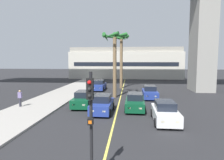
# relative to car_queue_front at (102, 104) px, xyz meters

# --- Properties ---
(sidewalk_left) EXTENTS (4.80, 80.00, 0.15)m
(sidewalk_left) POSITION_rel_car_queue_front_xyz_m (-6.72, -2.45, -0.65)
(sidewalk_left) COLOR #9E9991
(sidewalk_left) RESTS_ON ground
(lane_stripe_center) EXTENTS (0.14, 56.00, 0.01)m
(lane_stripe_center) POSITION_rel_car_queue_front_xyz_m (1.28, 5.55, -0.72)
(lane_stripe_center) COLOR #DBCC4C
(lane_stripe_center) RESTS_ON ground
(pier_building_backdrop) EXTENTS (28.95, 8.04, 8.06)m
(pier_building_backdrop) POSITION_rel_car_queue_front_xyz_m (1.28, 35.72, 3.25)
(pier_building_backdrop) COLOR beige
(pier_building_backdrop) RESTS_ON ground
(car_queue_front) EXTENTS (1.91, 4.14, 1.56)m
(car_queue_front) POSITION_rel_car_queue_front_xyz_m (0.00, 0.00, 0.00)
(car_queue_front) COLOR navy
(car_queue_front) RESTS_ON ground
(car_queue_second) EXTENTS (1.91, 4.14, 1.56)m
(car_queue_second) POSITION_rel_car_queue_front_xyz_m (-2.33, 13.20, 0.00)
(car_queue_second) COLOR navy
(car_queue_second) RESTS_ON ground
(car_queue_third) EXTENTS (1.95, 4.16, 1.56)m
(car_queue_third) POSITION_rel_car_queue_front_xyz_m (-2.24, 2.06, 0.00)
(car_queue_third) COLOR #0C4728
(car_queue_third) RESTS_ON ground
(car_queue_fourth) EXTENTS (1.84, 4.10, 1.56)m
(car_queue_fourth) POSITION_rel_car_queue_front_xyz_m (4.90, 7.07, 0.00)
(car_queue_fourth) COLOR navy
(car_queue_fourth) RESTS_ON ground
(car_queue_fifth) EXTENTS (1.88, 4.13, 1.56)m
(car_queue_fifth) POSITION_rel_car_queue_front_xyz_m (5.09, -2.26, 0.00)
(car_queue_fifth) COLOR white
(car_queue_fifth) RESTS_ON ground
(car_queue_sixth) EXTENTS (1.92, 4.15, 1.56)m
(car_queue_sixth) POSITION_rel_car_queue_front_xyz_m (2.93, 1.22, 0.00)
(car_queue_sixth) COLOR #0C4728
(car_queue_sixth) RESTS_ON ground
(traffic_light_median_near) EXTENTS (0.24, 0.37, 4.20)m
(traffic_light_median_near) POSITION_rel_car_queue_front_xyz_m (1.01, -10.13, 1.99)
(traffic_light_median_near) COLOR black
(traffic_light_median_near) RESTS_ON ground
(palm_tree_near_median) EXTENTS (3.26, 3.41, 8.08)m
(palm_tree_near_median) POSITION_rel_car_queue_front_xyz_m (0.55, 7.23, 5.51)
(palm_tree_near_median) COLOR brown
(palm_tree_near_median) RESTS_ON ground
(palm_tree_mid_median) EXTENTS (2.74, 2.80, 8.93)m
(palm_tree_mid_median) POSITION_rel_car_queue_front_xyz_m (1.00, 15.62, 5.76)
(palm_tree_mid_median) COLOR brown
(palm_tree_mid_median) RESTS_ON ground
(pedestrian_near_crosswalk) EXTENTS (0.34, 0.22, 1.62)m
(pedestrian_near_crosswalk) POSITION_rel_car_queue_front_xyz_m (-8.19, 0.84, 0.28)
(pedestrian_near_crosswalk) COLOR #2D2D38
(pedestrian_near_crosswalk) RESTS_ON sidewalk_left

